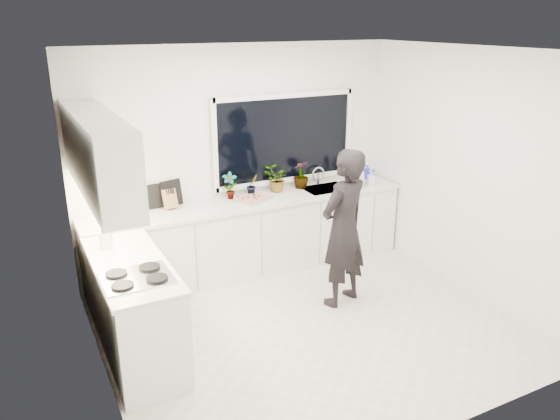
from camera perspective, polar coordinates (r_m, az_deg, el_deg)
floor at (r=5.70m, az=3.22°, el=-12.06°), size 4.00×3.50×0.02m
wall_back at (r=6.63m, az=-4.26°, el=5.31°), size 4.00×0.02×2.70m
wall_left at (r=4.50m, az=-19.18°, el=-2.72°), size 0.02×3.50×2.70m
wall_right at (r=6.35m, az=19.38°, el=3.60°), size 0.02×3.50×2.70m
ceiling at (r=4.86m, az=3.84°, el=16.41°), size 4.00×3.50×0.02m
window at (r=6.81m, az=0.50°, el=7.46°), size 1.80×0.02×1.00m
base_cabinets_back at (r=6.65m, az=-3.02°, el=-2.90°), size 3.92×0.58×0.88m
base_cabinets_left at (r=5.24m, az=-14.97°, el=-10.06°), size 0.58×1.60×0.88m
countertop_back at (r=6.48m, az=-3.05°, el=0.84°), size 3.94×0.62×0.04m
countertop_left at (r=5.04m, az=-15.42°, el=-5.49°), size 0.62×1.60×0.04m
upper_cabinets at (r=5.05m, az=-18.58°, el=5.67°), size 0.34×2.10×0.70m
sink at (r=6.97m, az=4.82°, el=1.89°), size 0.58×0.42×0.14m
faucet at (r=7.08m, az=4.00°, el=3.56°), size 0.03×0.03×0.22m
stovetop at (r=4.71m, az=-14.76°, el=-6.79°), size 0.56×0.48×0.03m
person at (r=5.80m, az=6.66°, el=-1.94°), size 0.73×0.59×1.72m
pizza_tray at (r=6.46m, az=-2.81°, el=1.11°), size 0.51×0.45×0.03m
pizza at (r=6.45m, az=-2.81°, el=1.26°), size 0.46×0.40×0.01m
watering_can at (r=7.44m, az=8.84°, el=3.80°), size 0.15×0.15×0.13m
paper_towel_roll at (r=6.10m, az=-17.23°, el=0.26°), size 0.13×0.13×0.26m
knife_block at (r=6.27m, az=-11.43°, el=1.10°), size 0.15×0.12×0.22m
utensil_crock at (r=5.39m, az=-17.72°, el=-2.89°), size 0.17×0.17×0.16m
picture_frame_large at (r=6.33m, az=-12.78°, el=1.44°), size 0.22×0.03×0.28m
picture_frame_small at (r=6.37m, az=-11.24°, el=1.76°), size 0.25×0.08×0.30m
herb_plants at (r=6.73m, az=-0.55°, el=3.22°), size 1.18×0.31×0.34m
soap_bottles at (r=7.05m, az=8.75°, el=3.45°), size 0.30×0.15×0.28m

